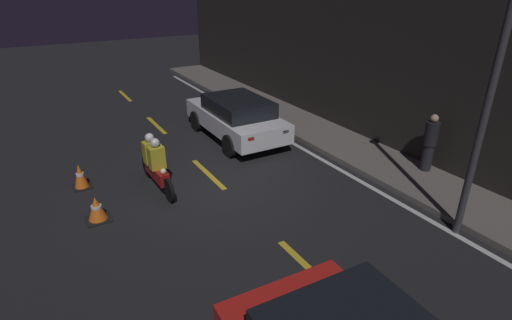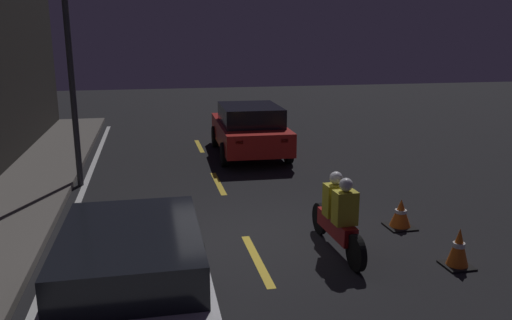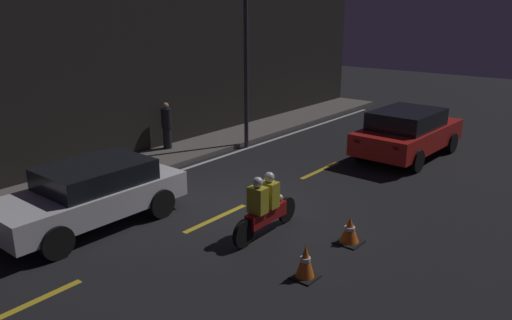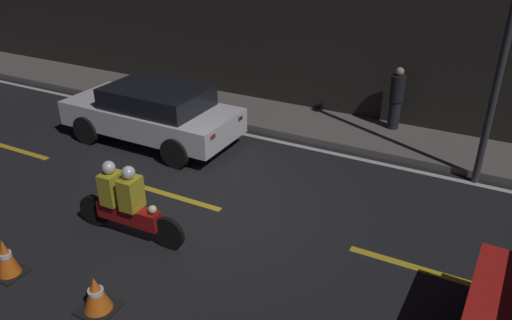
{
  "view_description": "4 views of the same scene",
  "coord_description": "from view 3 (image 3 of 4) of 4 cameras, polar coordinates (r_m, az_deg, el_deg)",
  "views": [
    {
      "loc": [
        7.89,
        -3.73,
        4.79
      ],
      "look_at": [
        1.12,
        0.24,
        1.19
      ],
      "focal_mm": 28.0,
      "sensor_mm": 36.0,
      "label": 1
    },
    {
      "loc": [
        -8.32,
        1.61,
        3.51
      ],
      "look_at": [
        1.01,
        -0.42,
        1.17
      ],
      "focal_mm": 35.0,
      "sensor_mm": 36.0,
      "label": 2
    },
    {
      "loc": [
        -8.61,
        -7.31,
        4.64
      ],
      "look_at": [
        1.07,
        0.49,
        0.81
      ],
      "focal_mm": 35.0,
      "sensor_mm": 36.0,
      "label": 3
    },
    {
      "loc": [
        4.2,
        -6.6,
        5.03
      ],
      "look_at": [
        0.64,
        0.2,
        1.1
      ],
      "focal_mm": 35.0,
      "sensor_mm": 36.0,
      "label": 4
    }
  ],
  "objects": [
    {
      "name": "ground_plane",
      "position": [
        12.21,
        -1.35,
        -5.2
      ],
      "size": [
        56.0,
        56.0,
        0.0
      ],
      "primitive_type": "plane",
      "color": "black"
    },
    {
      "name": "raised_curb",
      "position": [
        15.24,
        -14.1,
        -0.84
      ],
      "size": [
        28.0,
        1.86,
        0.15
      ],
      "color": "#605B56",
      "rests_on": "ground"
    },
    {
      "name": "building_front",
      "position": [
        15.51,
        -17.36,
        10.37
      ],
      "size": [
        28.0,
        0.3,
        6.04
      ],
      "color": "black",
      "rests_on": "ground"
    },
    {
      "name": "lane_dash_b",
      "position": [
        9.2,
        -24.87,
        -14.89
      ],
      "size": [
        2.0,
        0.14,
        0.01
      ],
      "color": "gold",
      "rests_on": "ground"
    },
    {
      "name": "lane_dash_c",
      "position": [
        11.53,
        -4.58,
        -6.64
      ],
      "size": [
        2.0,
        0.14,
        0.01
      ],
      "color": "gold",
      "rests_on": "ground"
    },
    {
      "name": "lane_dash_d",
      "position": [
        14.89,
        7.37,
        -1.16
      ],
      "size": [
        2.0,
        0.14,
        0.01
      ],
      "color": "gold",
      "rests_on": "ground"
    },
    {
      "name": "lane_dash_e",
      "position": [
        18.73,
        14.65,
        2.23
      ],
      "size": [
        2.0,
        0.14,
        0.01
      ],
      "color": "gold",
      "rests_on": "ground"
    },
    {
      "name": "lane_solid_kerb",
      "position": [
        14.37,
        -11.21,
        -2.03
      ],
      "size": [
        25.2,
        0.14,
        0.01
      ],
      "color": "silver",
      "rests_on": "ground"
    },
    {
      "name": "sedan_white",
      "position": [
        11.48,
        -18.31,
        -3.58
      ],
      "size": [
        4.16,
        1.93,
        1.37
      ],
      "rotation": [
        0.0,
        0.0,
        3.13
      ],
      "color": "silver",
      "rests_on": "ground"
    },
    {
      "name": "taxi_red",
      "position": [
        16.62,
        16.95,
        3.1
      ],
      "size": [
        4.41,
        2.16,
        1.54
      ],
      "rotation": [
        0.0,
        0.0,
        -0.04
      ],
      "color": "red",
      "rests_on": "ground"
    },
    {
      "name": "motorcycle",
      "position": [
        10.46,
        0.99,
        -5.36
      ],
      "size": [
        2.13,
        0.38,
        1.36
      ],
      "rotation": [
        0.0,
        0.0,
        0.03
      ],
      "color": "black",
      "rests_on": "ground"
    },
    {
      "name": "traffic_cone_near",
      "position": [
        9.05,
        5.66,
        -11.51
      ],
      "size": [
        0.44,
        0.44,
        0.64
      ],
      "color": "black",
      "rests_on": "ground"
    },
    {
      "name": "traffic_cone_mid",
      "position": [
        10.44,
        10.65,
        -7.91
      ],
      "size": [
        0.52,
        0.52,
        0.56
      ],
      "color": "black",
      "rests_on": "ground"
    },
    {
      "name": "pedestrian",
      "position": [
        16.6,
        -10.18,
        3.91
      ],
      "size": [
        0.34,
        0.34,
        1.53
      ],
      "color": "black",
      "rests_on": "raised_curb"
    },
    {
      "name": "street_lamp",
      "position": [
        16.59,
        -1.16,
        12.27
      ],
      "size": [
        0.28,
        0.28,
        5.76
      ],
      "color": "#333338",
      "rests_on": "ground"
    }
  ]
}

